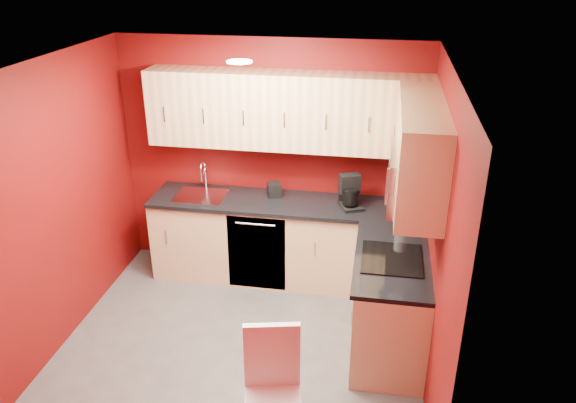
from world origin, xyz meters
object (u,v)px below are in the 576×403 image
(coffee_maker, at_px, (352,192))
(napkin_holder, at_px, (274,190))
(dining_chair, at_px, (273,399))
(sink, at_px, (201,192))
(paper_towel, at_px, (404,212))
(microwave, at_px, (414,177))

(coffee_maker, distance_m, napkin_holder, 0.83)
(dining_chair, bearing_deg, sink, 105.52)
(napkin_holder, bearing_deg, coffee_maker, -10.38)
(coffee_maker, relative_size, dining_chair, 0.34)
(sink, height_order, coffee_maker, sink)
(sink, height_order, paper_towel, sink)
(microwave, distance_m, coffee_maker, 1.24)
(sink, xyz_separation_m, dining_chair, (1.22, -2.30, -0.46))
(coffee_maker, bearing_deg, dining_chair, -122.69)
(microwave, relative_size, dining_chair, 0.78)
(sink, xyz_separation_m, paper_towel, (2.08, -0.35, 0.11))
(microwave, relative_size, coffee_maker, 2.29)
(paper_towel, bearing_deg, dining_chair, -113.87)
(paper_towel, relative_size, dining_chair, 0.29)
(paper_towel, distance_m, dining_chair, 2.20)
(microwave, xyz_separation_m, napkin_holder, (-1.33, 1.10, -0.68))
(napkin_holder, xyz_separation_m, dining_chair, (0.45, -2.40, -0.50))
(sink, bearing_deg, paper_towel, -9.65)
(microwave, height_order, napkin_holder, microwave)
(coffee_maker, xyz_separation_m, paper_towel, (0.50, -0.31, -0.02))
(napkin_holder, height_order, dining_chair, napkin_holder)
(napkin_holder, bearing_deg, microwave, -39.68)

